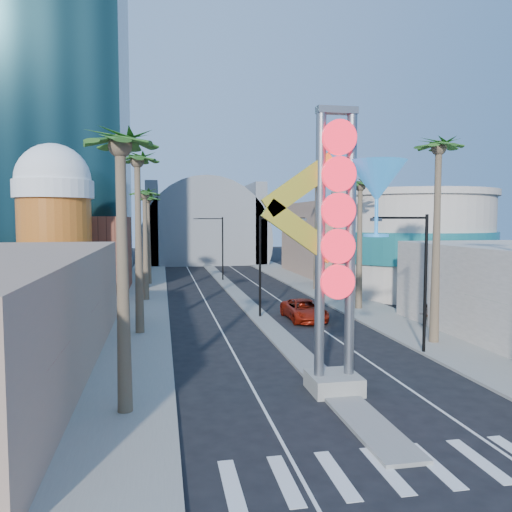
{
  "coord_description": "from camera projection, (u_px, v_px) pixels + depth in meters",
  "views": [
    {
      "loc": [
        -7.51,
        -17.82,
        7.71
      ],
      "look_at": [
        -0.5,
        19.04,
        4.95
      ],
      "focal_mm": 35.0,
      "sensor_mm": 36.0,
      "label": 1
    }
  ],
  "objects": [
    {
      "name": "ground",
      "position": [
        360.0,
        418.0,
        19.42
      ],
      "size": [
        240.0,
        240.0,
        0.0
      ],
      "primitive_type": "plane",
      "color": "black",
      "rests_on": "ground"
    },
    {
      "name": "sidewalk_west",
      "position": [
        143.0,
        293.0,
        51.94
      ],
      "size": [
        5.0,
        100.0,
        0.15
      ],
      "primitive_type": "cube",
      "color": "gray",
      "rests_on": "ground"
    },
    {
      "name": "sidewalk_east",
      "position": [
        317.0,
        288.0,
        55.48
      ],
      "size": [
        5.0,
        100.0,
        0.15
      ],
      "primitive_type": "cube",
      "color": "gray",
      "rests_on": "ground"
    },
    {
      "name": "median",
      "position": [
        229.0,
        287.0,
        56.65
      ],
      "size": [
        1.6,
        84.0,
        0.15
      ],
      "primitive_type": "cube",
      "color": "gray",
      "rests_on": "ground"
    },
    {
      "name": "hotel_tower",
      "position": [
        45.0,
        86.0,
        64.44
      ],
      "size": [
        20.0,
        20.0,
        50.0
      ],
      "primitive_type": "cube",
      "color": "black",
      "rests_on": "ground"
    },
    {
      "name": "brick_filler_west",
      "position": [
        81.0,
        254.0,
        53.38
      ],
      "size": [
        10.0,
        10.0,
        8.0
      ],
      "primitive_type": "cube",
      "color": "brown",
      "rests_on": "ground"
    },
    {
      "name": "filler_east",
      "position": [
        334.0,
        239.0,
        69.06
      ],
      "size": [
        10.0,
        20.0,
        10.0
      ],
      "primitive_type": "cube",
      "color": "tan",
      "rests_on": "ground"
    },
    {
      "name": "beer_mug",
      "position": [
        54.0,
        218.0,
        45.08
      ],
      "size": [
        7.0,
        7.0,
        14.5
      ],
      "color": "#B74D18",
      "rests_on": "ground"
    },
    {
      "name": "turquoise_building",
      "position": [
        411.0,
        243.0,
        51.78
      ],
      "size": [
        16.6,
        16.6,
        10.6
      ],
      "color": "#AFA394",
      "rests_on": "ground"
    },
    {
      "name": "canopy",
      "position": [
        204.0,
        238.0,
        89.65
      ],
      "size": [
        22.0,
        16.0,
        22.0
      ],
      "color": "slate",
      "rests_on": "ground"
    },
    {
      "name": "neon_sign",
      "position": [
        353.0,
        229.0,
        21.94
      ],
      "size": [
        6.53,
        2.6,
        12.55
      ],
      "color": "gray",
      "rests_on": "ground"
    },
    {
      "name": "streetlight_0",
      "position": [
        267.0,
        256.0,
        38.76
      ],
      "size": [
        3.79,
        0.25,
        8.0
      ],
      "color": "black",
      "rests_on": "ground"
    },
    {
      "name": "streetlight_1",
      "position": [
        218.0,
        242.0,
        62.07
      ],
      "size": [
        3.79,
        0.25,
        8.0
      ],
      "color": "black",
      "rests_on": "ground"
    },
    {
      "name": "streetlight_2",
      "position": [
        418.0,
        270.0,
        28.16
      ],
      "size": [
        3.45,
        0.25,
        8.0
      ],
      "color": "black",
      "rests_on": "ground"
    },
    {
      "name": "palm_0",
      "position": [
        120.0,
        161.0,
        18.98
      ],
      "size": [
        2.4,
        2.4,
        11.7
      ],
      "color": "brown",
      "rests_on": "ground"
    },
    {
      "name": "palm_1",
      "position": [
        137.0,
        172.0,
        32.63
      ],
      "size": [
        2.4,
        2.4,
        12.7
      ],
      "color": "brown",
      "rests_on": "ground"
    },
    {
      "name": "palm_2",
      "position": [
        145.0,
        200.0,
        46.45
      ],
      "size": [
        2.4,
        2.4,
        11.2
      ],
      "color": "brown",
      "rests_on": "ground"
    },
    {
      "name": "palm_3",
      "position": [
        148.0,
        204.0,
        58.2
      ],
      "size": [
        2.4,
        2.4,
        11.2
      ],
      "color": "brown",
      "rests_on": "ground"
    },
    {
      "name": "palm_5",
      "position": [
        438.0,
        160.0,
        30.07
      ],
      "size": [
        2.4,
        2.4,
        13.2
      ],
      "color": "brown",
      "rests_on": "ground"
    },
    {
      "name": "palm_6",
      "position": [
        360.0,
        193.0,
        41.93
      ],
      "size": [
        2.4,
        2.4,
        11.7
      ],
      "color": "brown",
      "rests_on": "ground"
    },
    {
      "name": "palm_7",
      "position": [
        317.0,
        190.0,
        53.62
      ],
      "size": [
        2.4,
        2.4,
        12.7
      ],
      "color": "brown",
      "rests_on": "ground"
    },
    {
      "name": "red_pickup",
      "position": [
        304.0,
        310.0,
        38.14
      ],
      "size": [
        2.66,
        5.67,
        1.57
      ],
      "primitive_type": "imported",
      "rotation": [
        0.0,
        0.0,
        0.01
      ],
      "color": "maroon",
      "rests_on": "ground"
    },
    {
      "name": "pedestrian_b",
      "position": [
        425.0,
        315.0,
        35.58
      ],
      "size": [
        0.88,
        0.75,
        1.56
      ],
      "primitive_type": "imported",
      "rotation": [
        0.0,
        0.0,
        2.9
      ],
      "color": "gray",
      "rests_on": "sidewalk_east"
    }
  ]
}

